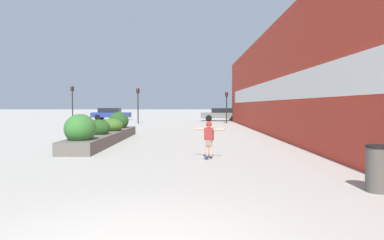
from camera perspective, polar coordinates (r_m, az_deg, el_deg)
The scene contains 11 objects.
building_wall_right at distance 18.80m, azimuth 14.80°, elevation 6.57°, with size 0.67×40.72×6.30m.
planter_box at distance 16.66m, azimuth -14.42°, elevation -1.98°, with size 1.29×9.37×1.45m.
skateboard at distance 11.37m, azimuth 2.78°, elevation -6.11°, with size 0.37×0.61×0.10m.
skateboarder at distance 11.29m, azimuth 2.79°, elevation -2.50°, with size 1.01×0.46×1.14m.
trash_bin at distance 7.96m, azimuth 28.51°, elevation -7.11°, with size 0.49×0.49×0.95m.
car_leftmost at distance 38.91m, azimuth 4.82°, elevation 0.99°, with size 4.49×1.84×1.46m.
car_center_left at distance 38.99m, azimuth 15.82°, elevation 0.93°, with size 4.24×1.86×1.53m.
car_center_right at distance 42.40m, azimuth -13.44°, elevation 1.04°, with size 4.55×1.96×1.45m.
traffic_light_left at distance 33.53m, azimuth -9.06°, elevation 3.40°, with size 0.28×0.30×3.43m.
traffic_light_right at distance 33.69m, azimuth 5.73°, elevation 3.06°, with size 0.28×0.30×3.08m.
traffic_light_far_left at distance 35.98m, azimuth -19.38°, elevation 3.44°, with size 0.28×0.30×3.65m.
Camera 1 is at (0.73, -3.89, 1.76)m, focal length 32.00 mm.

